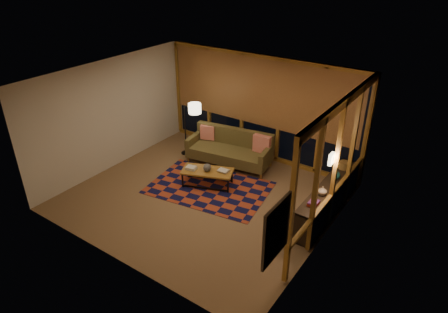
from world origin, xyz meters
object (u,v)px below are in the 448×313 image
Objects in this scene: sofa at (229,149)px; coffee_table at (208,178)px; floor_lamp at (185,128)px; bookshelf at (328,199)px.

coffee_table is at bearing -91.13° from sofa.
bookshelf is at bearing -6.35° from floor_lamp.
floor_lamp is at bearing 174.09° from bookshelf.
coffee_table is (0.16, -1.14, -0.23)m from sofa.
bookshelf is (2.86, -0.59, -0.10)m from sofa.
coffee_table is 0.45× the size of bookshelf.
coffee_table is at bearing -34.52° from floor_lamp.
floor_lamp is (-1.45, 0.98, 0.55)m from coffee_table.
bookshelf is at bearing -10.11° from coffee_table.
coffee_table is 1.84m from floor_lamp.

